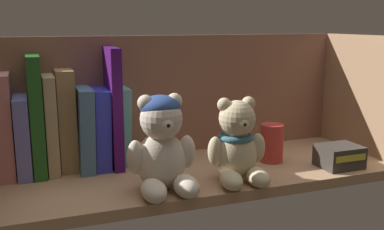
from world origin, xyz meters
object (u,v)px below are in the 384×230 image
book_0 (5,124)px  small_product_box (339,156)px  book_7 (111,106)px  book_2 (36,114)px  book_6 (99,126)px  book_3 (50,123)px  book_4 (66,119)px  book_5 (83,127)px  pillar_candle (271,142)px  teddy_bear_larger (162,146)px  teddy_bear_smaller (237,146)px  book_8 (122,125)px  book_1 (23,134)px

book_0 → small_product_box: (62.44, -18.70, -7.55)cm
book_7 → small_product_box: book_7 is taller
book_2 → book_6: book_2 is taller
book_0 → book_3: book_0 is taller
book_4 → book_6: (6.36, 0.00, -1.94)cm
book_3 → small_product_box: bearing=-19.0°
book_0 → book_5: bearing=0.0°
book_0 → pillar_candle: size_ratio=2.45×
teddy_bear_larger → teddy_bear_smaller: bearing=-0.8°
book_8 → pillar_candle: 31.17cm
book_0 → book_4: 11.12cm
teddy_bear_smaller → pillar_candle: (11.98, 8.41, -2.65)cm
small_product_box → book_2: bearing=161.8°
book_5 → small_product_box: size_ratio=1.99×
book_1 → small_product_box: 62.59cm
small_product_box → book_7: bearing=156.1°
pillar_candle → book_0: bearing=168.7°
book_8 → teddy_bear_larger: size_ratio=0.93×
book_2 → pillar_candle: 47.54cm
book_4 → book_8: bearing=0.0°
book_4 → book_8: size_ratio=1.26×
book_1 → teddy_bear_larger: teddy_bear_larger is taller
book_4 → teddy_bear_larger: book_4 is taller
book_1 → book_8: size_ratio=0.96×
teddy_bear_smaller → small_product_box: size_ratio=1.90×
pillar_candle → book_2: bearing=167.3°
book_3 → small_product_box: 57.88cm
teddy_bear_larger → small_product_box: bearing=-0.2°
book_8 → teddy_bear_larger: (3.02, -18.54, 0.12)cm
book_5 → pillar_candle: size_ratio=2.04×
book_4 → teddy_bear_smaller: size_ratio=1.27×
book_1 → book_3: bearing=0.0°
small_product_box → book_3: bearing=161.0°
book_3 → teddy_bear_larger: (17.20, -18.54, -1.46)cm
book_0 → book_6: size_ratio=1.23×
book_0 → pillar_candle: book_0 is taller
book_1 → pillar_candle: (48.51, -10.32, -3.61)cm
book_2 → book_4: 5.65cm
teddy_bear_larger → book_5: bearing=120.6°
book_5 → book_7: (5.79, 0.00, 3.83)cm
book_4 → small_product_box: bearing=-20.0°
book_0 → teddy_bear_larger: (25.35, -18.54, -1.77)cm
book_0 → pillar_candle: 52.81cm
book_0 → book_8: (22.32, 0.00, -1.89)cm
book_7 → teddy_bear_larger: size_ratio=1.42×
book_6 → book_7: bearing=0.0°
book_1 → book_7: size_ratio=0.63×
book_2 → book_0: bearing=180.0°
small_product_box → book_1: bearing=162.5°
book_5 → book_0: bearing=180.0°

